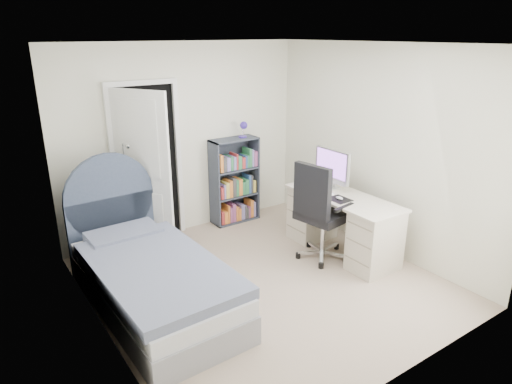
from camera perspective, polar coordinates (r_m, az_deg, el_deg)
room_shell at (r=4.62m, az=1.02°, el=2.36°), size 3.50×3.70×2.60m
door at (r=5.69m, az=-13.82°, el=2.83°), size 0.92×0.73×2.06m
bed at (r=4.73m, az=-13.09°, el=-10.19°), size 1.10×2.23×1.36m
nightstand at (r=5.62m, az=-18.32°, el=-5.02°), size 0.38×0.38×0.57m
floor_lamp at (r=5.81m, az=-15.39°, el=-1.89°), size 0.20×0.20×1.38m
bookcase at (r=6.49m, az=-2.65°, el=1.05°), size 0.68×0.29×1.44m
desk at (r=5.70m, az=10.63°, el=-3.64°), size 0.61×1.52×1.24m
office_chair at (r=5.36m, az=7.91°, el=-1.99°), size 0.65×0.67×1.21m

